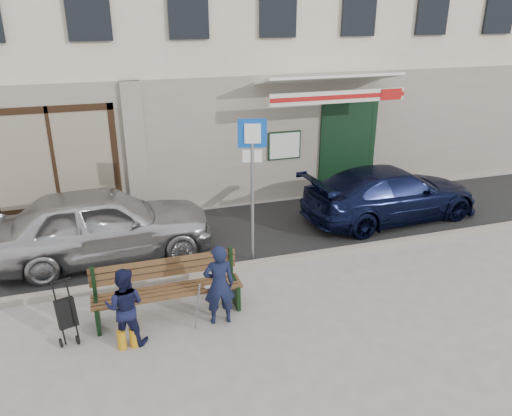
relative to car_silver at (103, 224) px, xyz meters
name	(u,v)px	position (x,y,z in m)	size (l,w,h in m)	color
ground	(257,312)	(2.30, -2.84, -0.73)	(80.00, 80.00, 0.00)	#9E9991
asphalt_lane	(214,237)	(2.30, 0.26, -0.73)	(60.00, 3.20, 0.01)	#282828
curb	(233,268)	(2.30, -1.34, -0.67)	(60.00, 0.18, 0.12)	#9E9384
car_silver	(103,224)	(0.00, 0.00, 0.00)	(1.73, 4.29, 1.46)	#B7B7BC
car_navy	(391,194)	(6.55, 0.02, -0.10)	(1.76, 4.34, 1.26)	black
parking_sign	(252,168)	(2.78, -1.08, 1.21)	(0.52, 0.16, 2.87)	gray
bench	(165,291)	(0.86, -2.45, -0.27)	(2.40, 1.17, 0.98)	brown
man	(219,285)	(1.66, -2.90, -0.05)	(0.50, 0.32, 1.36)	#121833
woman	(125,307)	(0.21, -2.99, -0.11)	(0.60, 0.47, 1.24)	#131635
stroller	(66,315)	(-0.64, -2.62, -0.31)	(0.34, 0.43, 0.96)	black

